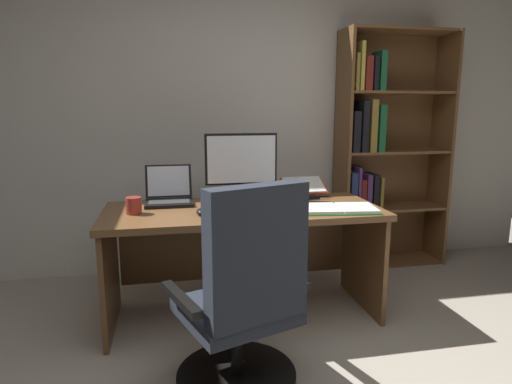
# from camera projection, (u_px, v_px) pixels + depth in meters

# --- Properties ---
(wall_back) EXTENTS (5.29, 0.12, 2.64)m
(wall_back) POSITION_uv_depth(u_px,v_px,m) (245.00, 112.00, 3.66)
(wall_back) COLOR beige
(wall_back) RESTS_ON ground
(desk) EXTENTS (1.73, 0.72, 0.73)m
(desk) POSITION_uv_depth(u_px,v_px,m) (241.00, 234.00, 2.89)
(desk) COLOR brown
(desk) RESTS_ON ground
(bookshelf) EXTENTS (0.94, 0.33, 1.97)m
(bookshelf) POSITION_uv_depth(u_px,v_px,m) (378.00, 158.00, 3.71)
(bookshelf) COLOR brown
(bookshelf) RESTS_ON ground
(office_chair) EXTENTS (0.70, 0.63, 1.03)m
(office_chair) POSITION_uv_depth(u_px,v_px,m) (245.00, 307.00, 2.05)
(office_chair) COLOR black
(office_chair) RESTS_ON ground
(monitor) EXTENTS (0.49, 0.16, 0.46)m
(monitor) POSITION_uv_depth(u_px,v_px,m) (241.00, 167.00, 2.96)
(monitor) COLOR black
(monitor) RESTS_ON desk
(laptop) EXTENTS (0.31, 0.31, 0.24)m
(laptop) POSITION_uv_depth(u_px,v_px,m) (169.00, 195.00, 2.91)
(laptop) COLOR black
(laptop) RESTS_ON desk
(keyboard) EXTENTS (0.42, 0.15, 0.02)m
(keyboard) POSITION_uv_depth(u_px,v_px,m) (251.00, 211.00, 2.65)
(keyboard) COLOR black
(keyboard) RESTS_ON desk
(computer_mouse) EXTENTS (0.06, 0.10, 0.04)m
(computer_mouse) POSITION_uv_depth(u_px,v_px,m) (202.00, 212.00, 2.59)
(computer_mouse) COLOR black
(computer_mouse) RESTS_ON desk
(reading_stand_with_book) EXTENTS (0.31, 0.25, 0.13)m
(reading_stand_with_book) POSITION_uv_depth(u_px,v_px,m) (305.00, 187.00, 3.13)
(reading_stand_with_book) COLOR black
(reading_stand_with_book) RESTS_ON desk
(open_binder) EXTENTS (0.50, 0.33, 0.02)m
(open_binder) POSITION_uv_depth(u_px,v_px,m) (338.00, 209.00, 2.70)
(open_binder) COLOR green
(open_binder) RESTS_ON desk
(notepad) EXTENTS (0.19, 0.23, 0.01)m
(notepad) POSITION_uv_depth(u_px,v_px,m) (297.00, 206.00, 2.81)
(notepad) COLOR silver
(notepad) RESTS_ON desk
(pen) EXTENTS (0.14, 0.04, 0.01)m
(pen) POSITION_uv_depth(u_px,v_px,m) (300.00, 205.00, 2.81)
(pen) COLOR black
(pen) RESTS_ON notepad
(coffee_mug) EXTENTS (0.09, 0.09, 0.10)m
(coffee_mug) POSITION_uv_depth(u_px,v_px,m) (134.00, 206.00, 2.61)
(coffee_mug) COLOR maroon
(coffee_mug) RESTS_ON desk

